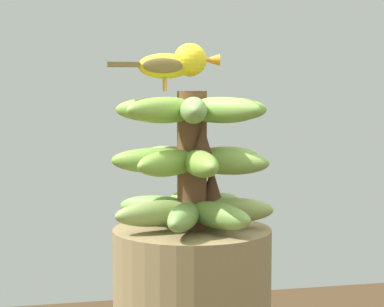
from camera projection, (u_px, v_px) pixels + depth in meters
banana_bunch at (192, 160)px, 1.14m from camera, size 0.28×0.28×0.24m
perched_bird at (176, 63)px, 1.14m from camera, size 0.19×0.06×0.08m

